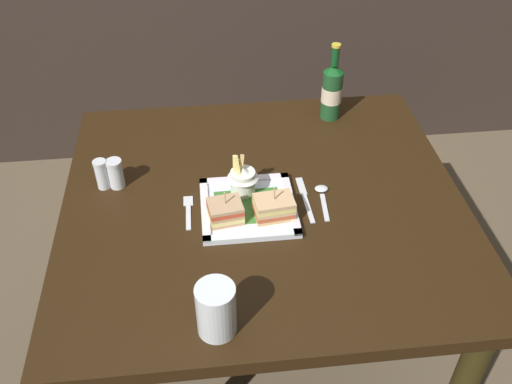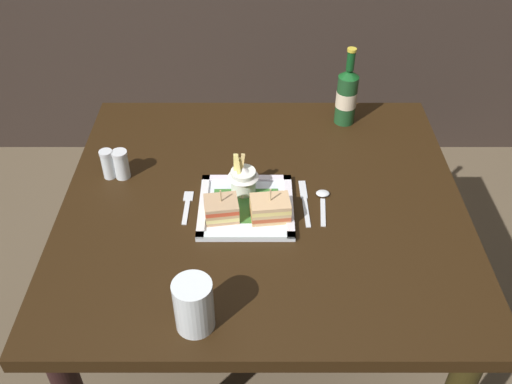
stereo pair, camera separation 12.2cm
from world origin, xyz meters
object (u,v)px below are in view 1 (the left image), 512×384
(fries_cup, at_px, (243,178))
(salt_shaker, at_px, (102,176))
(beer_bottle, at_px, (332,91))
(knife, at_px, (305,197))
(pepper_shaker, at_px, (116,175))
(sandwich_half_left, at_px, (225,211))
(dining_table, at_px, (263,231))
(fork, at_px, (188,210))
(square_plate, at_px, (248,207))
(spoon, at_px, (322,194))
(water_glass, at_px, (216,312))
(sandwich_half_right, at_px, (274,207))

(fries_cup, xyz_separation_m, salt_shaker, (-0.36, 0.07, -0.02))
(fries_cup, height_order, salt_shaker, fries_cup)
(beer_bottle, relative_size, knife, 1.35)
(pepper_shaker, bearing_deg, sandwich_half_left, -31.90)
(dining_table, height_order, pepper_shaker, pepper_shaker)
(dining_table, bearing_deg, fork, -173.06)
(knife, bearing_deg, sandwich_half_left, -161.94)
(square_plate, distance_m, sandwich_half_left, 0.08)
(fork, relative_size, salt_shaker, 1.49)
(knife, bearing_deg, pepper_shaker, 168.02)
(sandwich_half_left, bearing_deg, pepper_shaker, 148.10)
(square_plate, relative_size, spoon, 1.76)
(salt_shaker, xyz_separation_m, pepper_shaker, (0.04, 0.00, -0.00))
(dining_table, bearing_deg, water_glass, -109.95)
(dining_table, distance_m, square_plate, 0.13)
(beer_bottle, xyz_separation_m, pepper_shaker, (-0.63, -0.27, -0.05))
(fork, bearing_deg, knife, 3.17)
(fork, bearing_deg, square_plate, -4.66)
(salt_shaker, bearing_deg, spoon, -9.71)
(sandwich_half_right, height_order, salt_shaker, sandwich_half_right)
(square_plate, xyz_separation_m, spoon, (0.20, 0.03, -0.00))
(fork, height_order, knife, same)
(dining_table, relative_size, sandwich_half_right, 10.15)
(sandwich_half_left, bearing_deg, water_glass, -97.03)
(square_plate, distance_m, pepper_shaker, 0.36)
(dining_table, relative_size, fork, 8.24)
(sandwich_half_right, xyz_separation_m, fork, (-0.21, 0.05, -0.03))
(sandwich_half_left, xyz_separation_m, fork, (-0.09, 0.05, -0.03))
(beer_bottle, bearing_deg, fries_cup, -131.13)
(fries_cup, relative_size, knife, 0.65)
(square_plate, bearing_deg, beer_bottle, 53.93)
(pepper_shaker, bearing_deg, fries_cup, -12.73)
(fries_cup, relative_size, salt_shaker, 1.39)
(sandwich_half_left, height_order, water_glass, water_glass)
(sandwich_half_left, relative_size, pepper_shaker, 1.09)
(sandwich_half_right, distance_m, water_glass, 0.35)
(fork, distance_m, spoon, 0.35)
(sandwich_half_right, bearing_deg, dining_table, 102.03)
(water_glass, bearing_deg, salt_shaker, 119.14)
(square_plate, bearing_deg, dining_table, 39.57)
(fries_cup, relative_size, beer_bottle, 0.48)
(fork, xyz_separation_m, knife, (0.30, 0.02, 0.00))
(square_plate, height_order, spoon, square_plate)
(sandwich_half_left, xyz_separation_m, sandwich_half_right, (0.12, -0.00, 0.00))
(knife, distance_m, salt_shaker, 0.53)
(sandwich_half_left, bearing_deg, sandwich_half_right, -0.00)
(dining_table, height_order, sandwich_half_right, sandwich_half_right)
(fork, height_order, pepper_shaker, pepper_shaker)
(beer_bottle, xyz_separation_m, spoon, (-0.10, -0.37, -0.09))
(fork, xyz_separation_m, salt_shaker, (-0.22, 0.12, 0.04))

